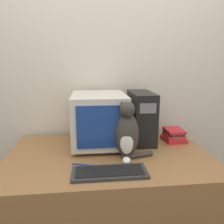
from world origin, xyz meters
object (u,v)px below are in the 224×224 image
at_px(crt_monitor, 99,119).
at_px(book_stack, 174,135).
at_px(keyboard, 110,172).
at_px(cat, 127,134).
at_px(pen, 84,165).
at_px(computer_tower, 141,117).

bearing_deg(crt_monitor, book_stack, 1.28).
distance_m(crt_monitor, keyboard, 0.51).
distance_m(cat, pen, 0.34).
bearing_deg(keyboard, book_stack, 40.29).
distance_m(computer_tower, keyboard, 0.64).
bearing_deg(pen, keyboard, -39.51).
bearing_deg(pen, crt_monitor, 72.01).
height_order(cat, book_stack, cat).
xyz_separation_m(crt_monitor, keyboard, (0.03, -0.47, -0.19)).
xyz_separation_m(crt_monitor, pen, (-0.11, -0.35, -0.20)).
bearing_deg(keyboard, cat, 57.48).
height_order(keyboard, pen, keyboard).
height_order(computer_tower, book_stack, computer_tower).
bearing_deg(pen, book_stack, 26.80).
xyz_separation_m(book_stack, pen, (-0.72, -0.36, -0.04)).
relative_size(crt_monitor, keyboard, 1.13).
bearing_deg(computer_tower, cat, -118.69).
distance_m(cat, book_stack, 0.53).
xyz_separation_m(crt_monitor, computer_tower, (0.34, 0.05, -0.01)).
distance_m(crt_monitor, pen, 0.42).
relative_size(book_stack, pen, 1.30).
bearing_deg(cat, keyboard, -112.34).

